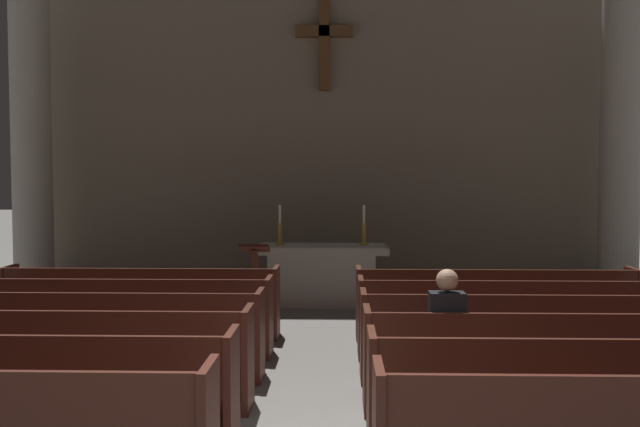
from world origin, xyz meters
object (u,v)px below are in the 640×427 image
at_px(lectern, 255,283).
at_px(altar, 322,273).
at_px(pew_left_row_2, 4,389).
at_px(pew_left_row_4, 91,334).
at_px(pew_right_row_6, 495,303).
at_px(column_right_third, 622,85).
at_px(candlestick_left, 280,232).
at_px(candlestick_right, 364,232).
at_px(pew_left_row_6, 142,302).
at_px(pew_right_row_4, 536,337).
at_px(pew_right_row_2, 606,394).
at_px(pew_right_row_3, 566,361).
at_px(lone_worshipper, 445,336).
at_px(pew_left_row_5, 119,316).
at_px(pew_left_row_3, 54,357).
at_px(column_left_third, 30,87).
at_px(pew_right_row_5, 513,318).

bearing_deg(lectern, altar, 50.82).
distance_m(pew_left_row_2, pew_left_row_4, 1.92).
bearing_deg(pew_right_row_6, column_right_third, 46.27).
xyz_separation_m(pew_left_row_4, candlestick_left, (1.65, 4.31, 0.74)).
bearing_deg(candlestick_right, pew_left_row_6, -142.02).
bearing_deg(column_right_third, candlestick_right, -174.09).
relative_size(pew_right_row_6, lectern, 3.18).
xyz_separation_m(pew_right_row_4, candlestick_left, (-3.05, 4.31, 0.74)).
height_order(pew_left_row_2, pew_right_row_6, same).
bearing_deg(column_right_third, candlestick_left, -175.52).
bearing_deg(candlestick_right, pew_right_row_4, -69.00).
xyz_separation_m(pew_left_row_2, pew_right_row_2, (4.71, 0.00, 0.00)).
xyz_separation_m(pew_right_row_3, lone_worshipper, (-1.09, 0.04, 0.22)).
relative_size(pew_right_row_2, lone_worshipper, 2.78).
height_order(pew_left_row_5, pew_right_row_4, same).
height_order(altar, candlestick_left, candlestick_left).
height_order(pew_right_row_6, column_right_third, column_right_third).
relative_size(pew_left_row_2, altar, 1.67).
relative_size(column_right_third, altar, 3.44).
bearing_deg(altar, pew_right_row_4, -61.35).
bearing_deg(pew_left_row_2, lectern, 74.71).
bearing_deg(pew_left_row_4, pew_left_row_3, -90.00).
xyz_separation_m(pew_right_row_6, lectern, (-3.33, 1.18, 0.07)).
xyz_separation_m(pew_left_row_2, pew_right_row_3, (4.71, 0.96, 0.00)).
bearing_deg(pew_left_row_3, column_left_third, 115.37).
xyz_separation_m(pew_right_row_6, candlestick_right, (-1.65, 2.38, 0.74)).
bearing_deg(pew_right_row_3, pew_left_row_4, 168.45).
distance_m(pew_left_row_4, candlestick_right, 5.33).
relative_size(pew_left_row_4, lone_worshipper, 2.78).
bearing_deg(pew_right_row_5, altar, 125.12).
height_order(pew_left_row_3, pew_right_row_4, same).
height_order(pew_right_row_2, pew_right_row_3, same).
relative_size(pew_left_row_5, altar, 1.67).
distance_m(pew_left_row_2, candlestick_left, 6.49).
height_order(candlestick_left, lectern, candlestick_left).
xyz_separation_m(candlestick_right, lectern, (-1.68, -1.20, -0.67)).
xyz_separation_m(pew_left_row_5, pew_right_row_6, (4.71, 0.96, 0.00)).
distance_m(pew_left_row_2, column_left_third, 7.90).
relative_size(pew_left_row_6, pew_right_row_2, 1.00).
distance_m(pew_left_row_4, altar, 4.91).
xyz_separation_m(pew_left_row_5, column_right_third, (7.42, 3.80, 3.22)).
bearing_deg(pew_left_row_5, pew_right_row_3, -22.23).
relative_size(pew_left_row_4, pew_left_row_6, 1.00).
height_order(pew_right_row_6, lectern, lectern).
bearing_deg(lectern, pew_right_row_6, -19.57).
bearing_deg(pew_left_row_5, pew_right_row_4, -11.55).
bearing_deg(pew_left_row_6, pew_left_row_5, -90.00).
xyz_separation_m(pew_left_row_3, pew_right_row_6, (4.71, 2.89, 0.00)).
height_order(pew_left_row_4, lone_worshipper, lone_worshipper).
distance_m(pew_left_row_3, pew_right_row_4, 4.81).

